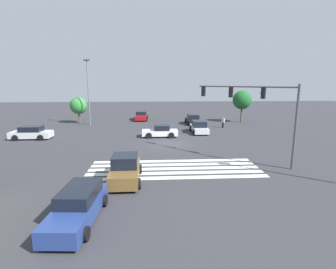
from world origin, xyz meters
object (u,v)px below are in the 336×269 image
Objects in this scene: traffic_signal_mast at (256,103)px; tree_corner_b at (79,106)px; car_6 at (31,133)px; car_0 at (125,170)px; car_2 at (160,131)px; tree_corner_a at (242,100)px; car_1 at (199,127)px; car_4 at (78,206)px; street_light_pole_a at (88,87)px; car_5 at (141,116)px; car_3 at (193,119)px; pedestrian at (223,122)px.

tree_corner_b is at bearing -2.40° from traffic_signal_mast.
car_0 is at bearing 131.50° from car_6.
tree_corner_a is at bearing -141.34° from car_2.
car_1 is 1.11× the size of tree_corner_b.
street_light_pole_a is at bearing -164.07° from car_4.
car_0 is at bearing -71.90° from street_light_pole_a.
street_light_pole_a reaches higher than car_0.
car_1 is 14.12m from car_5.
street_light_pole_a is 1.89× the size of tree_corner_a.
car_3 is at bearing -6.38° from tree_corner_b.
car_1 is 19.53m from tree_corner_b.
traffic_signal_mast is at bearing 23.91° from car_5.
car_6 is (-21.79, 9.78, -4.01)m from traffic_signal_mast.
pedestrian reaches higher than car_6.
car_1 is at bearing 159.97° from car_4.
pedestrian is at bearing -165.67° from car_6.
car_5 is 10.17m from tree_corner_b.
tree_corner_b reaches higher than car_0.
car_3 is 8.59m from tree_corner_a.
pedestrian reaches higher than car_2.
tree_corner_b is at bearing 82.19° from car_3.
car_2 is at bearing 170.86° from car_4.
car_1 is 23.01m from car_4.
car_3 is 5.14m from pedestrian.
tree_corner_b is at bearing 178.67° from tree_corner_a.
traffic_signal_mast is 1.24× the size of tree_corner_a.
car_2 is 0.99× the size of car_3.
car_0 is 14.08m from car_2.
street_light_pole_a reaches higher than tree_corner_a.
car_4 is 0.99× the size of tree_corner_a.
car_6 is 11.53m from street_light_pole_a.
tree_corner_a reaches higher than car_5.
tree_corner_a is at bearing -45.01° from car_1.
car_6 is 1.09× the size of tree_corner_b.
pedestrian is (1.77, 15.73, -3.84)m from traffic_signal_mast.
car_6 is (-19.60, -2.64, -0.00)m from car_1.
pedestrian is (8.98, 5.62, 0.23)m from car_2.
car_2 is 10.59m from pedestrian.
car_1 is at bearing 35.00° from car_5.
traffic_signal_mast is 1.42× the size of car_6.
car_4 is 1.06× the size of car_5.
car_5 is 14.49m from pedestrian.
car_2 is 0.95× the size of car_6.
street_light_pole_a is at bearing -2.87° from traffic_signal_mast.
car_5 is at bearing 33.45° from street_light_pole_a.
car_0 is at bearing -123.24° from tree_corner_a.
car_5 is (-8.03, 4.93, 0.01)m from car_3.
car_1 is at bearing -34.97° from traffic_signal_mast.
car_6 reaches higher than car_2.
car_2 is 10.55m from car_3.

